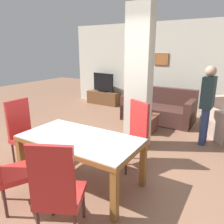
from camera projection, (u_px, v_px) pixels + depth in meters
ground_plane at (82, 182)px, 3.27m from camera, size 18.00×18.00×0.00m
back_wall at (174, 68)px, 6.56m from camera, size 7.20×0.09×2.70m
divider_pillar at (139, 80)px, 4.13m from camera, size 0.47×0.30×2.70m
dining_table at (80, 146)px, 3.11m from camera, size 1.72×0.90×0.72m
dining_chair_head_left at (24, 131)px, 3.72m from camera, size 0.46×0.46×1.10m
dining_chair_near_left at (8, 165)px, 2.63m from camera, size 0.62×0.62×1.10m
dining_chair_near_right at (57, 189)px, 2.18m from camera, size 0.61×0.61×1.10m
dining_chair_far_right at (133, 133)px, 3.61m from camera, size 0.62×0.62×1.10m
sofa at (159, 110)px, 6.01m from camera, size 1.86×0.94×0.88m
coffee_table at (144, 122)px, 5.26m from camera, size 0.64×0.54×0.42m
bottle at (151, 112)px, 5.09m from camera, size 0.06×0.06×0.22m
tv_stand at (103, 98)px, 7.82m from camera, size 1.19×0.40×0.45m
tv_screen at (103, 83)px, 7.67m from camera, size 0.86×0.24×0.64m
standing_person at (207, 101)px, 4.35m from camera, size 0.23×0.39×1.61m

